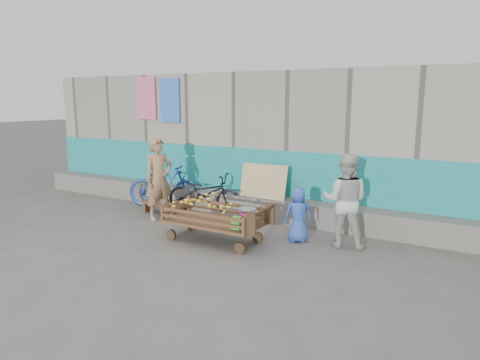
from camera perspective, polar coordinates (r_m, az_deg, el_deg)
The scene contains 9 objects.
ground at distance 7.17m, azimuth -7.16°, elevation -9.21°, with size 80.00×80.00×0.00m, color #52504B.
building_wall at distance 10.32m, azimuth 6.22°, elevation 5.30°, with size 12.00×3.50×3.00m.
banana_cart at distance 7.40m, azimuth -3.74°, elevation -4.23°, with size 1.83×0.84×0.78m.
bench at distance 9.37m, azimuth -10.42°, elevation -3.39°, with size 0.95×0.28×0.24m.
vendor_man at distance 8.82m, azimuth -10.78°, elevation 0.15°, with size 0.61×0.40×1.68m, color #9C7451.
woman at distance 7.29m, azimuth 13.83°, elevation -2.65°, with size 0.76×0.60×1.57m, color beige.
child at distance 7.45m, azimuth 7.79°, elevation -4.60°, with size 0.47×0.30×0.96m, color #2D51B5.
bicycle_dark at distance 9.22m, azimuth -4.75°, elevation -1.79°, with size 0.58×1.67×0.88m, color black.
bicycle_blue at distance 9.86m, azimuth -10.05°, elevation -0.71°, with size 0.47×1.67×1.01m, color navy.
Camera 1 is at (4.06, -5.38, 2.44)m, focal length 32.00 mm.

